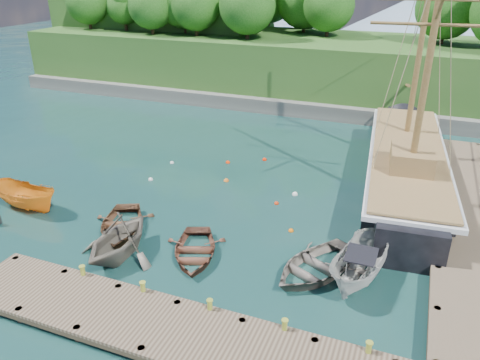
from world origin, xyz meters
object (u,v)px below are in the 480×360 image
object	(u,v)px
rowboat_0	(122,231)
cabin_boat_white	(358,282)
rowboat_2	(195,256)
schooner	(405,170)
rowboat_3	(315,272)
motorboat_orange	(29,209)
rowboat_1	(120,256)

from	to	relation	value
rowboat_0	cabin_boat_white	distance (m)	12.21
rowboat_2	schooner	distance (m)	14.89
rowboat_2	rowboat_3	size ratio (longest dim) A/B	0.86
rowboat_3	motorboat_orange	world-z (taller)	motorboat_orange
motorboat_orange	schooner	size ratio (longest dim) A/B	0.18
rowboat_0	schooner	size ratio (longest dim) A/B	0.17
motorboat_orange	cabin_boat_white	size ratio (longest dim) A/B	0.92
rowboat_0	rowboat_1	distance (m)	2.34
rowboat_0	cabin_boat_white	xyz separation A→B (m)	(12.21, 0.20, 0.00)
rowboat_0	motorboat_orange	world-z (taller)	motorboat_orange
rowboat_1	cabin_boat_white	distance (m)	11.14
schooner	cabin_boat_white	bearing A→B (deg)	-100.67
rowboat_1	motorboat_orange	size ratio (longest dim) A/B	0.98
cabin_boat_white	schooner	world-z (taller)	schooner
rowboat_1	motorboat_orange	world-z (taller)	rowboat_1
rowboat_2	cabin_boat_white	distance (m)	7.65
rowboat_3	rowboat_2	bearing A→B (deg)	-144.85
rowboat_3	schooner	world-z (taller)	schooner
rowboat_1	motorboat_orange	distance (m)	7.91
rowboat_1	motorboat_orange	bearing A→B (deg)	164.73
rowboat_2	cabin_boat_white	world-z (taller)	cabin_boat_white
motorboat_orange	rowboat_1	bearing A→B (deg)	-98.98
rowboat_0	rowboat_2	world-z (taller)	rowboat_0
rowboat_2	schooner	xyz separation A→B (m)	(8.71, 12.03, 1.02)
schooner	motorboat_orange	bearing A→B (deg)	-155.20
rowboat_1	cabin_boat_white	world-z (taller)	rowboat_1
rowboat_3	rowboat_0	bearing A→B (deg)	-152.45
rowboat_3	rowboat_1	bearing A→B (deg)	-140.10
rowboat_1	rowboat_3	distance (m)	9.25
rowboat_1	motorboat_orange	xyz separation A→B (m)	(-7.64, 2.05, 0.00)
motorboat_orange	schooner	bearing A→B (deg)	-54.19
rowboat_3	cabin_boat_white	bearing A→B (deg)	27.71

